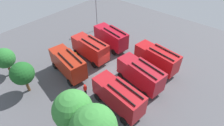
{
  "coord_description": "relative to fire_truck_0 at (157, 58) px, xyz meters",
  "views": [
    {
      "loc": [
        -13.88,
        16.31,
        18.96
      ],
      "look_at": [
        0.0,
        0.0,
        1.4
      ],
      "focal_mm": 28.36,
      "sensor_mm": 36.0,
      "label": 1
    }
  ],
  "objects": [
    {
      "name": "lamppost",
      "position": [
        16.15,
        -3.3,
        2.07
      ],
      "size": [
        0.36,
        0.36,
        7.29
      ],
      "color": "slate",
      "rests_on": "ground"
    },
    {
      "name": "fire_truck_4",
      "position": [
        -0.19,
        9.78,
        0.0
      ],
      "size": [
        7.43,
        3.41,
        3.88
      ],
      "rotation": [
        0.0,
        0.0,
        -0.11
      ],
      "color": "#A5171E",
      "rests_on": "ground"
    },
    {
      "name": "fire_truck_5",
      "position": [
        9.5,
        9.78,
        0.0
      ],
      "size": [
        7.51,
        3.73,
        3.88
      ],
      "rotation": [
        0.0,
        0.0,
        -0.17
      ],
      "color": "#9C2312",
      "rests_on": "ground"
    },
    {
      "name": "fire_truck_3",
      "position": [
        9.82,
        4.83,
        0.0
      ],
      "size": [
        7.37,
        3.22,
        3.88
      ],
      "rotation": [
        0.0,
        0.0,
        -0.08
      ],
      "color": "#A81E1A",
      "rests_on": "ground"
    },
    {
      "name": "tree_2",
      "position": [
        11.16,
        15.75,
        1.08
      ],
      "size": [
        3.1,
        3.1,
        4.8
      ],
      "color": "brown",
      "rests_on": "ground"
    },
    {
      "name": "fire_truck_0",
      "position": [
        0.0,
        0.0,
        0.0
      ],
      "size": [
        7.47,
        3.56,
        3.88
      ],
      "rotation": [
        0.0,
        0.0,
        -0.14
      ],
      "color": "#AC1418",
      "rests_on": "ground"
    },
    {
      "name": "tree_3",
      "position": [
        16.38,
        15.76,
        0.98
      ],
      "size": [
        3.0,
        3.0,
        4.65
      ],
      "color": "brown",
      "rests_on": "ground"
    },
    {
      "name": "traffic_cone_1",
      "position": [
        12.91,
        6.98,
        -1.79
      ],
      "size": [
        0.5,
        0.5,
        0.72
      ],
      "primitive_type": "cone",
      "color": "#F2600C",
      "rests_on": "ground"
    },
    {
      "name": "fire_truck_2",
      "position": [
        -0.04,
        4.67,
        0.0
      ],
      "size": [
        7.51,
        3.71,
        3.88
      ],
      "rotation": [
        0.0,
        0.0,
        -0.17
      ],
      "color": "maroon",
      "rests_on": "ground"
    },
    {
      "name": "traffic_cone_0",
      "position": [
        11.34,
        7.89,
        -1.83
      ],
      "size": [
        0.45,
        0.45,
        0.64
      ],
      "primitive_type": "cone",
      "color": "#F2600C",
      "rests_on": "ground"
    },
    {
      "name": "firefighter_0",
      "position": [
        11.24,
        6.86,
        -1.24
      ],
      "size": [
        0.48,
        0.42,
        1.65
      ],
      "rotation": [
        0.0,
        0.0,
        5.25
      ],
      "color": "black",
      "rests_on": "ground"
    },
    {
      "name": "fire_truck_1",
      "position": [
        9.51,
        -0.12,
        0.0
      ],
      "size": [
        7.5,
        3.7,
        3.88
      ],
      "rotation": [
        0.0,
        0.0,
        -0.16
      ],
      "color": "#A61021",
      "rests_on": "ground"
    },
    {
      "name": "tree_1",
      "position": [
        1.05,
        15.52,
        2.09
      ],
      "size": [
        4.07,
        4.07,
        6.31
      ],
      "color": "brown",
      "rests_on": "ground"
    },
    {
      "name": "firefighter_1",
      "position": [
        4.56,
        11.0,
        -1.18
      ],
      "size": [
        0.28,
        0.43,
        1.73
      ],
      "rotation": [
        0.0,
        0.0,
        0.03
      ],
      "color": "black",
      "rests_on": "ground"
    },
    {
      "name": "ground_plane",
      "position": [
        5.06,
        4.77,
        -2.15
      ],
      "size": [
        51.16,
        51.16,
        0.0
      ],
      "primitive_type": "plane",
      "color": "#4C4C51"
    }
  ]
}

